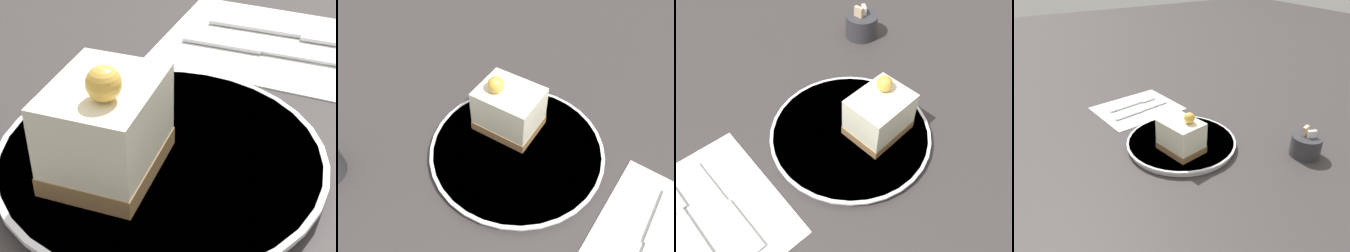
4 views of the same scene
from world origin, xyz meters
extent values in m
plane|color=#383333|center=(0.00, 0.00, 0.00)|extent=(4.00, 4.00, 0.00)
cylinder|color=white|center=(0.04, -0.01, 0.01)|extent=(0.26, 0.26, 0.02)
cylinder|color=white|center=(0.04, -0.01, 0.01)|extent=(0.27, 0.27, 0.00)
cube|color=olive|center=(0.08, -0.03, 0.02)|extent=(0.11, 0.09, 0.02)
cube|color=white|center=(0.08, -0.03, 0.06)|extent=(0.11, 0.09, 0.06)
sphere|color=#EFB747|center=(0.09, -0.02, 0.10)|extent=(0.03, 0.03, 0.03)
cube|color=white|center=(-0.21, -0.02, 0.00)|extent=(0.22, 0.26, 0.00)
cube|color=silver|center=(-0.24, -0.04, 0.01)|extent=(0.03, 0.11, 0.00)
cube|color=silver|center=(-0.25, 0.04, 0.01)|extent=(0.03, 0.05, 0.00)
cube|color=silver|center=(-0.18, -0.06, 0.01)|extent=(0.03, 0.09, 0.00)
cube|color=silver|center=(-0.19, 0.03, 0.01)|extent=(0.03, 0.09, 0.00)
camera|label=1|loc=(0.34, 0.19, 0.30)|focal=60.00mm
camera|label=2|loc=(-0.17, 0.23, 0.42)|focal=35.00mm
camera|label=3|loc=(-0.16, -0.29, 0.45)|focal=35.00mm
camera|label=4|loc=(0.64, -0.36, 0.44)|focal=35.00mm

